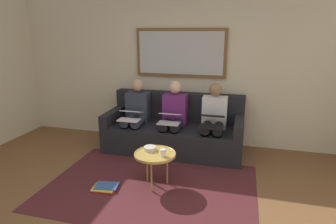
# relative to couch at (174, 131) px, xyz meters

# --- Properties ---
(wall_rear) EXTENTS (6.00, 0.12, 2.60)m
(wall_rear) POSITION_rel_couch_xyz_m (0.00, -0.48, 0.99)
(wall_rear) COLOR beige
(wall_rear) RESTS_ON ground_plane
(area_rug) EXTENTS (2.60, 1.80, 0.01)m
(area_rug) POSITION_rel_couch_xyz_m (0.00, 1.27, -0.31)
(area_rug) COLOR #4C1E23
(area_rug) RESTS_ON ground_plane
(couch) EXTENTS (2.20, 0.90, 0.90)m
(couch) POSITION_rel_couch_xyz_m (0.00, 0.00, 0.00)
(couch) COLOR black
(couch) RESTS_ON ground_plane
(framed_mirror) EXTENTS (1.52, 0.05, 0.80)m
(framed_mirror) POSITION_rel_couch_xyz_m (0.00, -0.39, 1.24)
(framed_mirror) COLOR brown
(coffee_table) EXTENTS (0.52, 0.52, 0.45)m
(coffee_table) POSITION_rel_couch_xyz_m (-0.05, 1.22, 0.11)
(coffee_table) COLOR tan
(coffee_table) RESTS_ON ground_plane
(cup) EXTENTS (0.07, 0.07, 0.09)m
(cup) POSITION_rel_couch_xyz_m (-0.16, 1.27, 0.17)
(cup) COLOR silver
(cup) RESTS_ON coffee_table
(bowl) EXTENTS (0.16, 0.16, 0.05)m
(bowl) POSITION_rel_couch_xyz_m (0.04, 1.14, 0.15)
(bowl) COLOR beige
(bowl) RESTS_ON coffee_table
(person_left) EXTENTS (0.38, 0.58, 1.14)m
(person_left) POSITION_rel_couch_xyz_m (-0.64, 0.07, 0.30)
(person_left) COLOR silver
(person_left) RESTS_ON couch
(laptop_black) EXTENTS (0.35, 0.39, 0.17)m
(laptop_black) POSITION_rel_couch_xyz_m (-0.64, 0.30, 0.32)
(laptop_black) COLOR black
(person_middle) EXTENTS (0.38, 0.58, 1.14)m
(person_middle) POSITION_rel_couch_xyz_m (0.00, 0.07, 0.30)
(person_middle) COLOR #66236B
(person_middle) RESTS_ON couch
(laptop_silver) EXTENTS (0.33, 0.34, 0.15)m
(laptop_silver) POSITION_rel_couch_xyz_m (0.00, 0.31, 0.32)
(laptop_silver) COLOR silver
(person_right) EXTENTS (0.38, 0.58, 1.14)m
(person_right) POSITION_rel_couch_xyz_m (0.64, 0.07, 0.30)
(person_right) COLOR #2D3342
(person_right) RESTS_ON couch
(laptop_white) EXTENTS (0.34, 0.33, 0.14)m
(laptop_white) POSITION_rel_couch_xyz_m (0.64, 0.32, 0.31)
(laptop_white) COLOR white
(magazine_stack) EXTENTS (0.32, 0.27, 0.04)m
(magazine_stack) POSITION_rel_couch_xyz_m (0.53, 1.48, -0.29)
(magazine_stack) COLOR red
(magazine_stack) RESTS_ON ground_plane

